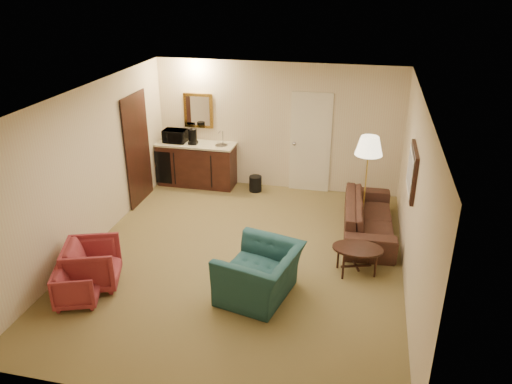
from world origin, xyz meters
TOP-DOWN VIEW (x-y plane):
  - ground at (0.00, 0.00)m, footprint 6.00×6.00m
  - room_walls at (-0.10, 0.77)m, footprint 5.02×6.01m
  - wetbar_cabinet at (-1.65, 2.72)m, footprint 1.64×0.58m
  - sofa at (1.95, 1.30)m, footprint 0.71×2.12m
  - teal_armchair at (0.50, -0.90)m, footprint 0.95×1.25m
  - rose_chair_near at (-1.90, -1.16)m, footprint 0.88×0.91m
  - rose_chair_far at (-1.90, -1.60)m, footprint 0.69×0.71m
  - coffee_table at (1.80, -0.01)m, footprint 0.87×0.72m
  - floor_lamp at (1.84, 1.40)m, footprint 0.59×0.59m
  - waste_bin at (-0.37, 2.65)m, footprint 0.30×0.30m
  - microwave at (-2.10, 2.72)m, footprint 0.48×0.27m
  - coffee_maker at (-1.69, 2.67)m, footprint 0.18×0.18m

SIDE VIEW (x-z plane):
  - ground at x=0.00m, z-range 0.00..0.00m
  - waste_bin at x=-0.37m, z-range 0.00..0.32m
  - coffee_table at x=1.80m, z-range 0.00..0.43m
  - rose_chair_far at x=-1.90m, z-range 0.00..0.58m
  - rose_chair_near at x=-1.90m, z-range 0.00..0.74m
  - sofa at x=1.95m, z-range 0.00..0.82m
  - wetbar_cabinet at x=-1.65m, z-range 0.00..0.92m
  - teal_armchair at x=0.50m, z-range 0.00..0.97m
  - floor_lamp at x=1.84m, z-range 0.00..1.73m
  - coffee_maker at x=-1.69m, z-range 0.92..1.24m
  - microwave at x=-2.10m, z-range 0.92..1.24m
  - room_walls at x=-0.10m, z-range 0.41..3.02m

